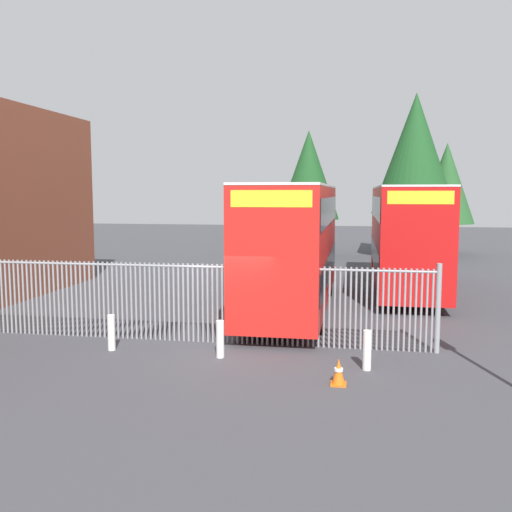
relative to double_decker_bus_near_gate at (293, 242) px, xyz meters
name	(u,v)px	position (x,y,z in m)	size (l,w,h in m)	color
ground_plane	(273,293)	(-1.19, 3.14, -2.42)	(100.00, 100.00, 0.00)	#3D3D42
palisade_fence	(179,300)	(-2.69, -4.86, -1.24)	(14.11, 0.14, 2.35)	gray
double_decker_bus_near_gate	(293,242)	(0.00, 0.00, 0.00)	(2.54, 10.81, 4.42)	red
double_decker_bus_behind_fence_left	(405,234)	(4.23, 4.83, 0.00)	(2.54, 10.81, 4.42)	red
bollard_near_left	(111,332)	(-4.16, -6.08, -1.95)	(0.20, 0.20, 0.95)	silver
bollard_center_front	(220,339)	(-1.16, -6.26, -1.95)	(0.20, 0.20, 0.95)	silver
bollard_near_right	(367,350)	(2.48, -6.65, -1.95)	(0.20, 0.20, 0.95)	silver
traffic_cone_mid_forecourt	(339,372)	(1.86, -7.83, -2.13)	(0.34, 0.34, 0.59)	orange
tree_tall_back	(415,154)	(5.78, 18.02, 4.22)	(5.34, 5.34, 10.46)	#4C3823
tree_short_side	(446,183)	(8.12, 20.46, 2.37)	(3.79, 3.79, 7.51)	#4C3823
tree_mid_row	(308,175)	(-0.94, 17.35, 2.88)	(3.99, 3.99, 8.17)	#4C3823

